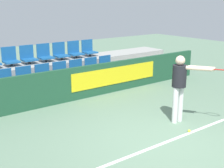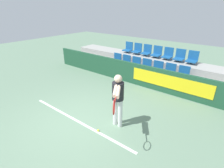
{
  "view_description": "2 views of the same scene",
  "coord_description": "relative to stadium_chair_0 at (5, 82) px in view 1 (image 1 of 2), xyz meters",
  "views": [
    {
      "loc": [
        -4.42,
        -4.0,
        2.85
      ],
      "look_at": [
        0.16,
        1.97,
        0.8
      ],
      "focal_mm": 50.0,
      "sensor_mm": 36.0,
      "label": 1
    },
    {
      "loc": [
        3.6,
        -2.88,
        3.27
      ],
      "look_at": [
        0.09,
        1.6,
        0.73
      ],
      "focal_mm": 28.0,
      "sensor_mm": 36.0,
      "label": 2
    }
  ],
  "objects": [
    {
      "name": "tennis_ball",
      "position": [
        2.55,
        -4.3,
        -0.63
      ],
      "size": [
        0.07,
        0.07,
        0.07
      ],
      "color": "#CCDB33",
      "rests_on": "ground"
    },
    {
      "name": "stadium_chair_12",
      "position": [
        2.89,
        1.1,
        0.43
      ],
      "size": [
        0.46,
        0.42,
        0.58
      ],
      "color": "#333333",
      "rests_on": "bleacher_tier_middle"
    },
    {
      "name": "stadium_chair_3",
      "position": [
        1.73,
        0.0,
        0.0
      ],
      "size": [
        0.46,
        0.42,
        0.58
      ],
      "color": "#333333",
      "rests_on": "bleacher_tier_front"
    },
    {
      "name": "stadium_chair_8",
      "position": [
        0.58,
        1.1,
        0.43
      ],
      "size": [
        0.46,
        0.42,
        0.58
      ],
      "color": "#333333",
      "rests_on": "bleacher_tier_middle"
    },
    {
      "name": "bleacher_tier_front",
      "position": [
        1.73,
        -0.14,
        -0.45
      ],
      "size": [
        9.84,
        1.1,
        0.43
      ],
      "color": "#9E9E99",
      "rests_on": "ground"
    },
    {
      "name": "stadium_chair_6",
      "position": [
        3.47,
        0.0,
        0.0
      ],
      "size": [
        0.46,
        0.42,
        0.58
      ],
      "color": "#333333",
      "rests_on": "bleacher_tier_front"
    },
    {
      "name": "stadium_chair_0",
      "position": [
        0.0,
        0.0,
        0.0
      ],
      "size": [
        0.46,
        0.42,
        0.58
      ],
      "color": "#333333",
      "rests_on": "bleacher_tier_front"
    },
    {
      "name": "bleacher_tier_middle",
      "position": [
        1.73,
        0.96,
        -0.23
      ],
      "size": [
        9.84,
        1.1,
        0.86
      ],
      "color": "#9E9E99",
      "rests_on": "ground"
    },
    {
      "name": "stadium_chair_13",
      "position": [
        3.47,
        1.1,
        0.43
      ],
      "size": [
        0.46,
        0.42,
        0.58
      ],
      "color": "#333333",
      "rests_on": "bleacher_tier_middle"
    },
    {
      "name": "tennis_player",
      "position": [
        2.85,
        -3.77,
        0.34
      ],
      "size": [
        0.89,
        1.32,
        1.61
      ],
      "rotation": [
        0.0,
        0.0,
        0.56
      ],
      "color": "silver",
      "rests_on": "ground"
    },
    {
      "name": "stadium_chair_10",
      "position": [
        1.73,
        1.1,
        0.43
      ],
      "size": [
        0.46,
        0.42,
        0.58
      ],
      "color": "#333333",
      "rests_on": "bleacher_tier_middle"
    },
    {
      "name": "ground_plane",
      "position": [
        1.73,
        -4.32,
        -0.66
      ],
      "size": [
        30.0,
        30.0,
        0.0
      ],
      "primitive_type": "plane",
      "color": "slate"
    },
    {
      "name": "stadium_chair_9",
      "position": [
        1.16,
        1.1,
        0.43
      ],
      "size": [
        0.46,
        0.42,
        0.58
      ],
      "color": "#333333",
      "rests_on": "bleacher_tier_middle"
    },
    {
      "name": "court_baseline",
      "position": [
        1.73,
        -4.33,
        -0.66
      ],
      "size": [
        4.25,
        0.08,
        0.01
      ],
      "color": "white",
      "rests_on": "ground"
    },
    {
      "name": "stadium_chair_4",
      "position": [
        2.31,
        0.0,
        0.0
      ],
      "size": [
        0.46,
        0.42,
        0.58
      ],
      "color": "#333333",
      "rests_on": "bleacher_tier_front"
    },
    {
      "name": "stadium_chair_5",
      "position": [
        2.89,
        0.0,
        0.0
      ],
      "size": [
        0.46,
        0.42,
        0.58
      ],
      "color": "#333333",
      "rests_on": "bleacher_tier_front"
    },
    {
      "name": "barrier_wall",
      "position": [
        1.77,
        -0.77,
        -0.18
      ],
      "size": [
        10.24,
        0.14,
        0.97
      ],
      "color": "#1E4C33",
      "rests_on": "ground"
    },
    {
      "name": "stadium_chair_11",
      "position": [
        2.31,
        1.1,
        0.43
      ],
      "size": [
        0.46,
        0.42,
        0.58
      ],
      "color": "#333333",
      "rests_on": "bleacher_tier_middle"
    },
    {
      "name": "stadium_chair_1",
      "position": [
        0.58,
        0.0,
        0.0
      ],
      "size": [
        0.46,
        0.42,
        0.58
      ],
      "color": "#333333",
      "rests_on": "bleacher_tier_front"
    },
    {
      "name": "stadium_chair_2",
      "position": [
        1.16,
        0.0,
        0.0
      ],
      "size": [
        0.46,
        0.42,
        0.58
      ],
      "color": "#333333",
      "rests_on": "bleacher_tier_front"
    }
  ]
}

